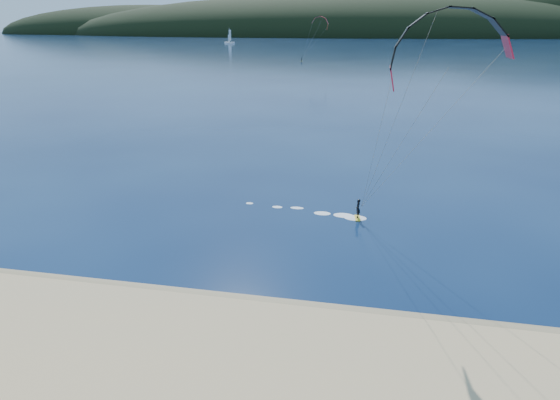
# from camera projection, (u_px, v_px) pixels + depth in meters

# --- Properties ---
(ground) EXTENTS (1800.00, 1800.00, 0.00)m
(ground) POSITION_uv_depth(u_px,v_px,m) (215.00, 351.00, 25.86)
(ground) COLOR #071739
(ground) RESTS_ON ground
(wet_sand) EXTENTS (220.00, 2.50, 0.10)m
(wet_sand) POSITION_uv_depth(u_px,v_px,m) (239.00, 305.00, 29.99)
(wet_sand) COLOR olive
(wet_sand) RESTS_ON ground
(headland) EXTENTS (1200.00, 310.00, 140.00)m
(headland) POSITION_uv_depth(u_px,v_px,m) (381.00, 35.00, 713.57)
(headland) COLOR black
(headland) RESTS_ON ground
(kitesurfer_near) EXTENTS (20.16, 9.98, 16.53)m
(kitesurfer_near) POSITION_uv_depth(u_px,v_px,m) (442.00, 75.00, 31.95)
(kitesurfer_near) COLOR yellow
(kitesurfer_near) RESTS_ON ground
(kitesurfer_far) EXTENTS (13.00, 7.35, 18.82)m
(kitesurfer_far) POSITION_uv_depth(u_px,v_px,m) (319.00, 26.00, 212.48)
(kitesurfer_far) COLOR yellow
(kitesurfer_far) RESTS_ON ground
(sailboat) EXTENTS (9.39, 5.96, 13.08)m
(sailboat) POSITION_uv_depth(u_px,v_px,m) (230.00, 42.00, 422.92)
(sailboat) COLOR white
(sailboat) RESTS_ON ground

